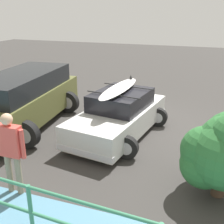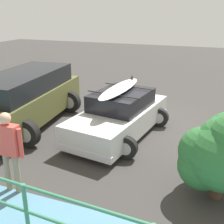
# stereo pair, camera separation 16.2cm
# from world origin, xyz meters

# --- Properties ---
(ground_plane) EXTENTS (44.00, 44.00, 0.02)m
(ground_plane) POSITION_xyz_m (0.00, 0.00, -0.01)
(ground_plane) COLOR #383533
(ground_plane) RESTS_ON ground
(sedan_car) EXTENTS (2.63, 4.13, 1.62)m
(sedan_car) POSITION_xyz_m (0.56, 0.73, 0.64)
(sedan_car) COLOR silver
(sedan_car) RESTS_ON ground
(suv_car) EXTENTS (2.86, 5.16, 1.75)m
(suv_car) POSITION_xyz_m (3.73, 1.03, 0.92)
(suv_car) COLOR brown
(suv_car) RESTS_ON ground
(person_bystander) EXTENTS (0.69, 0.24, 1.77)m
(person_bystander) POSITION_xyz_m (1.71, 4.23, 1.06)
(person_bystander) COLOR gray
(person_bystander) RESTS_ON ground
(bush_near_left) EXTENTS (1.55, 1.63, 1.86)m
(bush_near_left) POSITION_xyz_m (-2.27, 2.87, 1.03)
(bush_near_left) COLOR #4C3828
(bush_near_left) RESTS_ON ground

